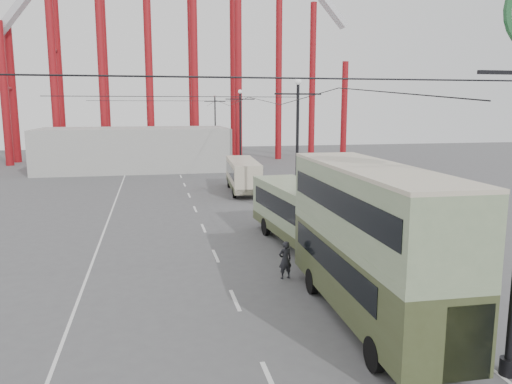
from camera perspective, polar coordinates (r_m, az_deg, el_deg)
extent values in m
plane|color=#505052|center=(16.57, 3.53, -17.05)|extent=(160.00, 160.00, 0.00)
cube|color=silver|center=(34.21, -6.54, -2.94)|extent=(0.15, 82.00, 0.01)
cube|color=silver|center=(36.29, 3.43, -2.17)|extent=(0.12, 120.00, 0.01)
cube|color=silver|center=(35.19, -16.48, -2.93)|extent=(0.12, 120.00, 0.01)
cylinder|color=black|center=(16.44, 26.79, -17.38)|extent=(0.44, 0.44, 0.50)
cylinder|color=black|center=(33.78, 4.73, 4.64)|extent=(0.20, 0.20, 9.00)
cylinder|color=black|center=(34.41, 4.63, -2.42)|extent=(0.44, 0.44, 0.50)
cube|color=black|center=(33.66, 4.82, 11.10)|extent=(3.20, 0.10, 0.10)
sphere|color=white|center=(33.69, 4.84, 12.46)|extent=(0.44, 0.44, 0.44)
cylinder|color=black|center=(55.17, -1.80, 6.62)|extent=(0.20, 0.20, 9.00)
cylinder|color=black|center=(55.56, -1.78, 2.24)|extent=(0.44, 0.44, 0.50)
cube|color=black|center=(55.10, -1.82, 10.56)|extent=(3.20, 0.10, 0.10)
sphere|color=white|center=(55.12, -1.83, 11.40)|extent=(0.44, 0.44, 0.44)
cylinder|color=black|center=(76.91, -4.68, 7.45)|extent=(0.20, 0.20, 9.00)
cylinder|color=black|center=(77.19, -4.64, 4.30)|extent=(0.44, 0.44, 0.50)
cube|color=black|center=(76.86, -4.72, 10.29)|extent=(3.20, 0.10, 0.10)
sphere|color=white|center=(76.87, -4.73, 10.88)|extent=(0.44, 0.44, 0.44)
cylinder|color=maroon|center=(71.58, -26.81, 9.90)|extent=(1.00, 1.00, 18.00)
cylinder|color=maroon|center=(75.46, -26.04, 9.90)|extent=(1.00, 1.00, 18.00)
cylinder|color=maroon|center=(70.55, -22.25, 13.90)|extent=(1.00, 1.00, 27.00)
cylinder|color=maroon|center=(74.48, -21.70, 13.68)|extent=(1.00, 1.00, 27.00)
cylinder|color=maroon|center=(70.31, -17.45, 17.89)|extent=(1.00, 1.00, 36.00)
cylinder|color=maroon|center=(74.26, -17.14, 17.44)|extent=(1.00, 1.00, 36.00)
cylinder|color=maroon|center=(72.91, 2.63, 15.62)|extent=(0.90, 0.90, 30.00)
cylinder|color=maroon|center=(74.00, 6.45, 12.37)|extent=(0.90, 0.90, 22.00)
cylinder|color=maroon|center=(75.62, 10.04, 9.20)|extent=(0.90, 0.90, 14.00)
cube|color=#A7A7A2|center=(61.49, -13.70, 4.79)|extent=(22.00, 10.00, 5.00)
cube|color=#394022|center=(18.02, 12.74, -9.20)|extent=(2.80, 10.29, 2.25)
cube|color=black|center=(17.88, 12.79, -7.80)|extent=(2.80, 8.25, 0.92)
cube|color=gray|center=(17.66, 12.89, -5.26)|extent=(2.82, 10.29, 0.31)
cube|color=gray|center=(17.38, 13.05, -1.18)|extent=(2.80, 10.29, 2.25)
cube|color=black|center=(17.36, 13.06, -0.85)|extent=(2.83, 9.68, 0.87)
cube|color=beige|center=(17.20, 13.20, 2.70)|extent=(2.82, 10.29, 0.12)
cylinder|color=black|center=(20.57, 6.43, -10.08)|extent=(0.31, 1.03, 1.02)
cylinder|color=black|center=(21.33, 12.47, -9.53)|extent=(0.31, 1.03, 1.02)
cylinder|color=black|center=(15.28, 13.41, -17.58)|extent=(0.31, 1.03, 1.02)
cylinder|color=black|center=(16.29, 21.19, -16.21)|extent=(0.31, 1.03, 1.02)
cube|color=gray|center=(26.31, 5.86, -2.73)|extent=(3.51, 11.59, 2.49)
cube|color=black|center=(26.22, 5.87, -1.84)|extent=(3.45, 10.35, 0.99)
cube|color=#394022|center=(26.53, 5.82, -4.81)|extent=(3.54, 11.59, 0.52)
cube|color=gray|center=(26.05, 5.91, 0.13)|extent=(3.53, 11.59, 0.17)
cylinder|color=black|center=(29.15, 1.27, -4.07)|extent=(0.37, 1.06, 1.04)
cylinder|color=black|center=(29.93, 5.56, -3.75)|extent=(0.37, 1.06, 1.04)
cylinder|color=black|center=(22.96, 6.52, -7.94)|extent=(0.37, 1.06, 1.04)
cylinder|color=black|center=(23.94, 11.74, -7.34)|extent=(0.37, 1.06, 1.04)
cube|color=beige|center=(44.11, -1.51, 2.05)|extent=(2.95, 9.25, 2.19)
cube|color=black|center=(44.06, -1.51, 2.52)|extent=(2.91, 8.17, 0.87)
cube|color=#394022|center=(44.23, -1.51, 0.94)|extent=(2.98, 9.26, 0.46)
cube|color=beige|center=(43.97, -1.52, 3.56)|extent=(2.97, 9.26, 0.15)
cylinder|color=black|center=(46.51, -3.07, 1.02)|extent=(0.32, 0.93, 0.91)
cylinder|color=black|center=(46.71, -0.55, 1.07)|extent=(0.32, 0.93, 0.91)
cylinder|color=black|center=(41.49, -2.52, -0.03)|extent=(0.32, 0.93, 0.91)
cylinder|color=black|center=(41.72, 0.30, 0.03)|extent=(0.32, 0.93, 0.91)
imported|color=black|center=(22.05, 3.35, -7.76)|extent=(0.68, 0.52, 1.69)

